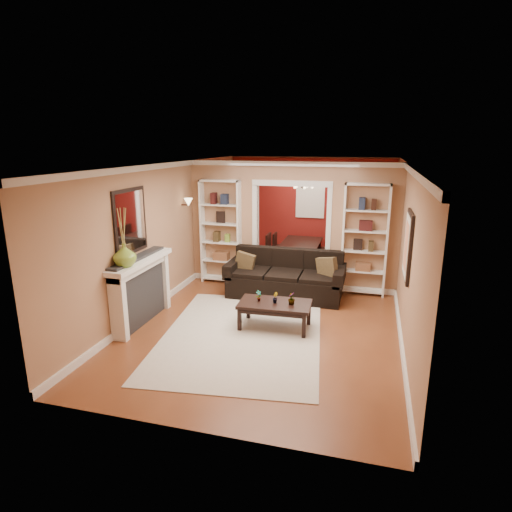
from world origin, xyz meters
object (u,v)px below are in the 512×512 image
(sofa, at_px, (285,275))
(coffee_table, at_px, (275,315))
(bookshelf_right, at_px, (365,240))
(fireplace, at_px, (143,291))
(dining_table, at_px, (301,255))
(bookshelf_left, at_px, (221,232))

(sofa, distance_m, coffee_table, 1.60)
(bookshelf_right, relative_size, fireplace, 1.35)
(sofa, relative_size, dining_table, 1.38)
(bookshelf_left, relative_size, fireplace, 1.35)
(dining_table, bearing_deg, bookshelf_left, 137.92)
(bookshelf_left, relative_size, bookshelf_right, 1.00)
(coffee_table, xyz_separation_m, bookshelf_right, (1.38, 2.15, 0.92))
(bookshelf_left, xyz_separation_m, fireplace, (-0.54, -2.53, -0.57))
(bookshelf_left, distance_m, dining_table, 2.44)
(sofa, distance_m, bookshelf_left, 1.82)
(coffee_table, bearing_deg, bookshelf_left, 126.11)
(sofa, relative_size, fireplace, 1.40)
(fireplace, bearing_deg, dining_table, 63.86)
(bookshelf_left, distance_m, bookshelf_right, 3.10)
(sofa, relative_size, coffee_table, 1.97)
(bookshelf_left, height_order, dining_table, bookshelf_left)
(sofa, distance_m, bookshelf_right, 1.77)
(coffee_table, xyz_separation_m, fireplace, (-2.26, -0.38, 0.35))
(sofa, bearing_deg, dining_table, 91.07)
(coffee_table, relative_size, bookshelf_right, 0.53)
(sofa, xyz_separation_m, coffee_table, (0.14, -1.57, -0.24))
(fireplace, bearing_deg, bookshelf_right, 34.80)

